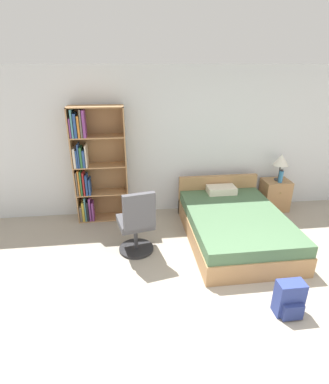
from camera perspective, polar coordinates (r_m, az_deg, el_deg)
The scene contains 9 objects.
ground_plane at distance 3.47m, azimuth 17.19°, elevation -26.73°, with size 14.00×14.00×0.00m, color #A39989.
wall_back at distance 5.49m, azimuth 5.45°, elevation 9.43°, with size 9.00×0.06×2.60m.
bookshelf at distance 5.26m, azimuth -13.57°, elevation 4.79°, with size 0.89×0.34×1.99m.
bed at distance 4.93m, azimuth 13.02°, elevation -5.96°, with size 1.45×2.09×0.73m.
office_chair at distance 4.32m, azimuth -5.31°, elevation -6.23°, with size 0.57×0.64×1.04m.
nightstand at distance 6.10m, azimuth 20.25°, elevation -0.50°, with size 0.49×0.41×0.59m.
table_lamp at distance 5.90m, azimuth 21.35°, elevation 5.62°, with size 0.28×0.28×0.50m.
water_bottle at distance 5.88m, azimuth 21.28°, elevation 2.78°, with size 0.08×0.08×0.24m.
backpack_blue at distance 3.79m, azimuth 22.69°, elevation -18.34°, with size 0.30×0.23×0.42m.
Camera 1 is at (-1.17, -1.97, 2.61)m, focal length 28.00 mm.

